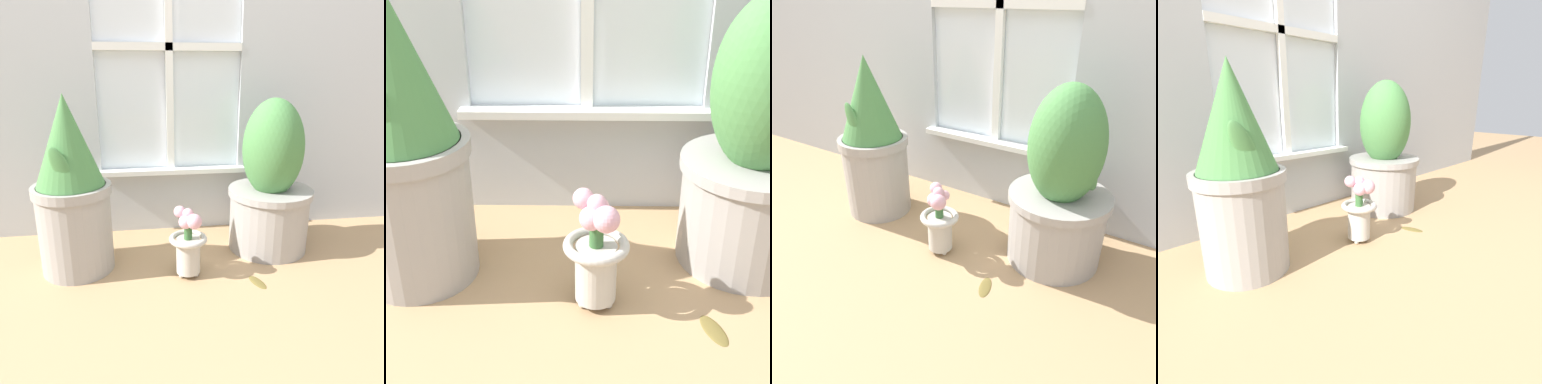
% 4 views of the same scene
% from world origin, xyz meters
% --- Properties ---
extents(ground_plane, '(10.00, 10.00, 0.00)m').
position_xyz_m(ground_plane, '(0.00, 0.00, 0.00)').
color(ground_plane, tan).
extents(potted_plant_left, '(0.32, 0.32, 0.74)m').
position_xyz_m(potted_plant_left, '(-0.44, 0.23, 0.35)').
color(potted_plant_left, '#9E9993').
rests_on(potted_plant_left, ground_plane).
extents(potted_plant_right, '(0.39, 0.39, 0.71)m').
position_xyz_m(potted_plant_right, '(0.44, 0.32, 0.30)').
color(potted_plant_right, '#9E9993').
rests_on(potted_plant_right, ground_plane).
extents(flower_vase, '(0.16, 0.16, 0.30)m').
position_xyz_m(flower_vase, '(0.02, 0.10, 0.15)').
color(flower_vase, '#BCB7AD').
rests_on(flower_vase, ground_plane).
extents(fallen_leaf, '(0.07, 0.12, 0.01)m').
position_xyz_m(fallen_leaf, '(0.30, 0.01, 0.00)').
color(fallen_leaf, brown).
rests_on(fallen_leaf, ground_plane).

